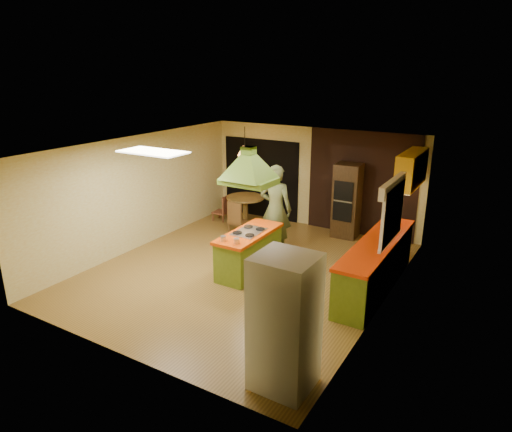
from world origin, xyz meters
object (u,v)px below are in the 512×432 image
Objects in this scene: canister_large at (385,226)px; dining_table at (245,205)px; kitchen_island at (249,252)px; man at (276,209)px; wall_oven at (347,200)px; refrigerator at (285,323)px.

dining_table is at bearing 161.52° from canister_large.
man reaches higher than kitchen_island.
wall_oven is at bearing 127.89° from canister_large.
dining_table is at bearing -172.58° from wall_oven.
kitchen_island is at bearing 129.60° from refrigerator.
canister_large is at bearing 26.04° from kitchen_island.
refrigerator is 5.72m from wall_oven.
wall_oven is 8.78× the size of canister_large.
canister_large is at bearing 170.62° from man.
refrigerator is at bearing -53.59° from dining_table.
dining_table is 4.18m from canister_large.
wall_oven reaches higher than canister_large.
refrigerator reaches higher than kitchen_island.
man is at bearing 179.06° from canister_large.
refrigerator is 6.39m from dining_table.
kitchen_island is 3.47m from refrigerator.
kitchen_island is 0.94× the size of wall_oven.
dining_table is (-1.57, 1.28, -0.47)m from man.
man is at bearing -122.34° from wall_oven.
kitchen_island is 2.94m from dining_table.
refrigerator is 3.82m from canister_large.
wall_oven is at bearing -128.17° from man.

